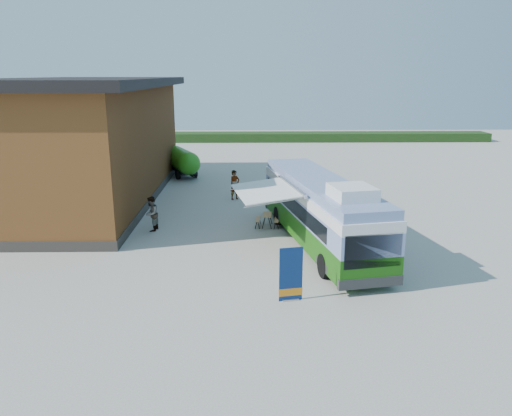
{
  "coord_description": "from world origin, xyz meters",
  "views": [
    {
      "loc": [
        -0.6,
        -21.31,
        7.75
      ],
      "look_at": [
        -0.17,
        2.24,
        1.4
      ],
      "focal_mm": 35.0,
      "sensor_mm": 36.0,
      "label": 1
    }
  ],
  "objects_px": {
    "person_a": "(235,185)",
    "banner": "(291,279)",
    "bus": "(320,209)",
    "person_b": "(151,214)",
    "slurry_tanker": "(182,160)",
    "picnic_table": "(267,217)"
  },
  "relations": [
    {
      "from": "person_a",
      "to": "person_b",
      "type": "bearing_deg",
      "value": -158.36
    },
    {
      "from": "bus",
      "to": "person_a",
      "type": "relative_size",
      "value": 6.32
    },
    {
      "from": "bus",
      "to": "slurry_tanker",
      "type": "xyz_separation_m",
      "value": [
        -8.47,
        16.39,
        -0.48
      ]
    },
    {
      "from": "person_a",
      "to": "banner",
      "type": "bearing_deg",
      "value": -117.42
    },
    {
      "from": "banner",
      "to": "slurry_tanker",
      "type": "distance_m",
      "value": 23.34
    },
    {
      "from": "banner",
      "to": "person_a",
      "type": "bearing_deg",
      "value": 88.02
    },
    {
      "from": "picnic_table",
      "to": "slurry_tanker",
      "type": "distance_m",
      "value": 14.9
    },
    {
      "from": "bus",
      "to": "banner",
      "type": "height_order",
      "value": "bus"
    },
    {
      "from": "banner",
      "to": "person_a",
      "type": "height_order",
      "value": "banner"
    },
    {
      "from": "banner",
      "to": "person_b",
      "type": "xyz_separation_m",
      "value": [
        -6.37,
        8.24,
        0.08
      ]
    },
    {
      "from": "person_a",
      "to": "slurry_tanker",
      "type": "bearing_deg",
      "value": 83.17
    },
    {
      "from": "person_a",
      "to": "person_b",
      "type": "distance_m",
      "value": 7.67
    },
    {
      "from": "banner",
      "to": "slurry_tanker",
      "type": "bearing_deg",
      "value": 95.62
    },
    {
      "from": "picnic_table",
      "to": "slurry_tanker",
      "type": "height_order",
      "value": "slurry_tanker"
    },
    {
      "from": "picnic_table",
      "to": "person_b",
      "type": "distance_m",
      "value": 5.94
    },
    {
      "from": "banner",
      "to": "slurry_tanker",
      "type": "relative_size",
      "value": 0.36
    },
    {
      "from": "banner",
      "to": "person_b",
      "type": "height_order",
      "value": "banner"
    },
    {
      "from": "person_b",
      "to": "bus",
      "type": "bearing_deg",
      "value": 83.16
    },
    {
      "from": "bus",
      "to": "banner",
      "type": "xyz_separation_m",
      "value": [
        -1.86,
        -5.99,
        -0.9
      ]
    },
    {
      "from": "bus",
      "to": "person_b",
      "type": "xyz_separation_m",
      "value": [
        -8.23,
        2.25,
        -0.82
      ]
    },
    {
      "from": "bus",
      "to": "person_a",
      "type": "distance_m",
      "value": 9.72
    },
    {
      "from": "picnic_table",
      "to": "bus",
      "type": "bearing_deg",
      "value": -45.38
    }
  ]
}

